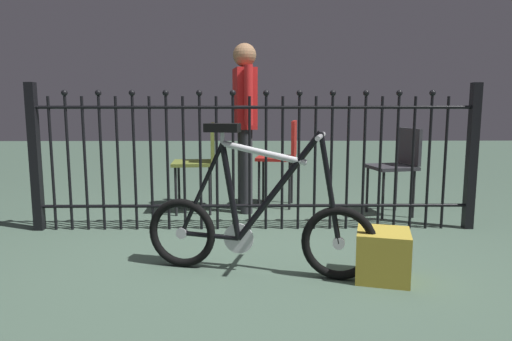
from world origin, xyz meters
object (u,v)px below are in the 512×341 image
(bicycle, at_px, (257,224))
(chair_charcoal, at_px, (398,162))
(chair_red, at_px, (283,153))
(person_visitor, at_px, (245,114))
(chair_olive, at_px, (201,157))
(display_crate, at_px, (383,255))

(bicycle, distance_m, chair_charcoal, 1.93)
(chair_red, height_order, person_visitor, person_visitor)
(chair_charcoal, bearing_deg, chair_olive, 175.69)
(chair_red, xyz_separation_m, display_crate, (0.43, -1.89, -0.38))
(chair_olive, distance_m, chair_red, 0.80)
(person_visitor, bearing_deg, bicycle, -86.91)
(chair_olive, height_order, display_crate, chair_olive)
(chair_olive, xyz_separation_m, chair_red, (0.77, 0.22, 0.01))
(bicycle, bearing_deg, person_visitor, 93.09)
(chair_olive, relative_size, display_crate, 2.85)
(bicycle, height_order, chair_olive, bicycle)
(chair_charcoal, relative_size, person_visitor, 0.51)
(chair_charcoal, bearing_deg, chair_red, 160.34)
(chair_olive, distance_m, person_visitor, 0.56)
(chair_olive, distance_m, display_crate, 2.09)
(bicycle, relative_size, chair_charcoal, 1.71)
(chair_olive, relative_size, chair_red, 0.98)
(chair_red, distance_m, display_crate, 1.98)
(bicycle, distance_m, person_visitor, 1.69)
(bicycle, height_order, display_crate, bicycle)
(chair_red, height_order, chair_charcoal, chair_red)
(chair_red, bearing_deg, chair_charcoal, -19.66)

